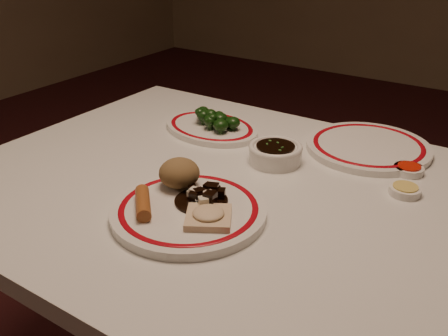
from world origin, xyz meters
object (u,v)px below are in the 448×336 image
Objects in this scene: dining_table at (236,223)px; stirfry_heap at (204,196)px; rice_mound at (179,173)px; soy_bowl at (275,154)px; spring_roll at (143,203)px; broccoli_pile at (214,118)px; main_plate at (189,211)px; broccoli_plate at (211,128)px; fried_wonton at (208,216)px.

stirfry_heap reaches higher than dining_table.
rice_mound is 0.08m from stirfry_heap.
spring_roll is at bearing -104.75° from soy_bowl.
broccoli_pile is at bearing 161.51° from soy_bowl.
spring_roll is at bearing -111.49° from dining_table.
main_plate is 0.04m from stirfry_heap.
main_plate is at bearing -60.96° from broccoli_plate.
broccoli_plate is 0.03m from broccoli_pile.
stirfry_heap reaches higher than soy_bowl.
rice_mound is at bearing -110.73° from soy_bowl.
main_plate is 3.31× the size of fried_wonton.
broccoli_pile is (-0.13, 0.31, -0.01)m from rice_mound.
fried_wonton is 0.37× the size of broccoli_plate.
broccoli_pile reaches higher than soy_bowl.
dining_table is 12.20× the size of spring_roll.
fried_wonton and soy_bowl have the same top height.
dining_table is 0.18m from main_plate.
rice_mound reaches higher than dining_table.
fried_wonton is (0.04, -0.16, 0.12)m from dining_table.
stirfry_heap is 0.39m from broccoli_pile.
dining_table is at bearing 105.22° from fried_wonton.
main_plate is at bearing -94.94° from dining_table.
dining_table is 3.31× the size of main_plate.
soy_bowl is (0.23, -0.08, 0.01)m from broccoli_plate.
dining_table is at bearing 24.64° from spring_roll.
main_plate is 0.42m from broccoli_pile.
main_plate is 3.01× the size of soy_bowl.
dining_table is at bearing -46.81° from broccoli_pile.
dining_table is at bearing 49.65° from rice_mound.
broccoli_pile reaches higher than stirfry_heap.
rice_mound reaches higher than spring_roll.
broccoli_plate is (-0.21, 0.37, -0.00)m from main_plate.
dining_table is 0.17m from stirfry_heap.
rice_mound is 0.34m from broccoli_pile.
broccoli_plate is 2.50× the size of soy_bowl.
main_plate is at bearing -94.94° from soy_bowl.
broccoli_plate is (-0.26, 0.39, -0.02)m from fried_wonton.
dining_table is 0.18m from soy_bowl.
broccoli_pile is at bearing 121.68° from stirfry_heap.
broccoli_pile is (-0.19, 0.37, 0.03)m from main_plate.
broccoli_pile is at bearing 117.84° from main_plate.
spring_roll is 0.44m from broccoli_pile.
soy_bowl is at bearing -18.49° from broccoli_pile.
spring_roll is 0.36m from soy_bowl.
spring_roll is 0.90× the size of fried_wonton.
broccoli_pile reaches higher than main_plate.
spring_roll reaches higher than fried_wonton.
stirfry_heap is at bearing -90.42° from dining_table.
fried_wonton is at bearing -16.67° from main_plate.
main_plate is at bearing 163.33° from fried_wonton.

